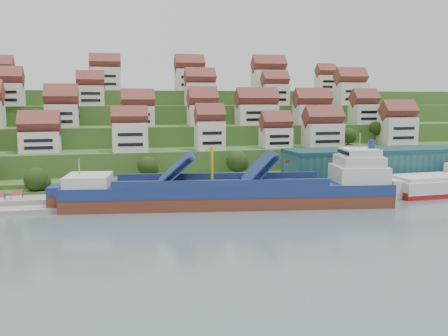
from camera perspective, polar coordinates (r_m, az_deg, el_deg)
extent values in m
plane|color=slate|center=(129.95, 0.99, -4.33)|extent=(300.00, 300.00, 0.00)
cube|color=gray|center=(149.71, 6.99, -2.34)|extent=(180.00, 14.00, 2.20)
cube|color=gray|center=(140.14, -24.05, -3.92)|extent=(45.00, 20.00, 1.00)
cube|color=#2D4C1E|center=(212.92, -4.79, 0.96)|extent=(260.00, 128.00, 4.00)
cube|color=#2D4C1E|center=(217.45, -5.00, 2.03)|extent=(260.00, 118.00, 11.00)
cube|color=#2D4C1E|center=(225.01, -5.32, 3.12)|extent=(260.00, 102.00, 18.00)
cube|color=#2D4C1E|center=(232.66, -5.61, 4.13)|extent=(260.00, 86.00, 25.00)
cube|color=#2D4C1E|center=(241.40, -5.91, 4.97)|extent=(260.00, 68.00, 31.00)
cube|color=silver|center=(165.79, -20.27, 2.81)|extent=(11.86, 8.57, 6.52)
cube|color=silver|center=(160.23, -10.71, 3.47)|extent=(10.89, 7.03, 9.16)
cube|color=silver|center=(162.76, -1.65, 3.71)|extent=(8.97, 7.62, 9.36)
cube|color=silver|center=(171.73, 5.92, 3.45)|extent=(9.83, 7.73, 6.75)
cube|color=silver|center=(176.70, 11.21, 3.69)|extent=(12.66, 8.26, 8.13)
cube|color=silver|center=(193.93, 19.20, 4.03)|extent=(12.08, 8.31, 9.93)
cube|color=silver|center=(177.82, -18.02, 5.68)|extent=(10.53, 8.98, 7.77)
cube|color=silver|center=(176.86, -9.81, 5.83)|extent=(10.86, 7.90, 7.07)
cube|color=silver|center=(179.35, -2.46, 6.01)|extent=(9.98, 8.56, 7.38)
cube|color=silver|center=(188.51, 3.75, 6.10)|extent=(14.90, 8.36, 7.47)
cube|color=silver|center=(192.57, 10.03, 6.03)|extent=(13.23, 8.18, 7.43)
cube|color=silver|center=(202.79, 15.69, 5.95)|extent=(9.62, 8.04, 7.49)
cube|color=silver|center=(193.22, -23.53, 7.67)|extent=(10.89, 7.86, 8.02)
cube|color=silver|center=(192.56, -14.97, 7.97)|extent=(9.65, 7.30, 7.42)
cube|color=silver|center=(197.12, -2.75, 8.41)|extent=(11.29, 7.79, 8.75)
cube|color=silver|center=(203.74, 5.83, 8.31)|extent=(10.19, 7.14, 8.40)
cube|color=silver|center=(219.58, 14.22, 8.19)|extent=(12.26, 8.47, 9.31)
cube|color=silver|center=(212.42, -13.39, 9.86)|extent=(11.89, 7.51, 9.32)
cube|color=silver|center=(213.12, -3.95, 9.99)|extent=(11.78, 8.15, 8.94)
cube|color=silver|center=(222.14, 5.11, 9.90)|extent=(13.86, 8.73, 8.98)
cube|color=silver|center=(236.67, 11.54, 9.44)|extent=(8.48, 7.05, 7.33)
ellipsoid|color=#233A13|center=(155.52, 1.47, 0.78)|extent=(6.79, 6.79, 6.79)
ellipsoid|color=#233A13|center=(151.08, -8.74, 0.24)|extent=(5.94, 5.94, 5.94)
ellipsoid|color=#233A13|center=(187.70, 14.02, 3.65)|extent=(5.64, 5.64, 5.64)
ellipsoid|color=#233A13|center=(192.71, 16.88, 4.43)|extent=(4.66, 4.66, 4.66)
ellipsoid|color=#233A13|center=(198.80, 9.71, 6.79)|extent=(5.33, 5.33, 5.33)
ellipsoid|color=#233A13|center=(183.88, -20.67, 5.60)|extent=(5.27, 5.27, 5.27)
ellipsoid|color=#233A13|center=(181.38, -17.14, 6.11)|extent=(5.64, 5.64, 5.64)
ellipsoid|color=#233A13|center=(200.52, -1.65, 9.03)|extent=(6.01, 6.01, 6.01)
ellipsoid|color=#233A13|center=(210.17, 5.40, 8.30)|extent=(5.37, 5.37, 5.37)
ellipsoid|color=#233A13|center=(208.82, 5.98, 8.04)|extent=(4.08, 4.08, 4.08)
ellipsoid|color=#233A13|center=(144.83, -20.66, -1.26)|extent=(6.58, 6.58, 6.58)
ellipsoid|color=#233A13|center=(143.72, -14.86, -1.15)|extent=(4.21, 4.21, 4.21)
cube|color=#1F5055|center=(164.38, 17.29, 0.43)|extent=(60.00, 15.00, 10.00)
cylinder|color=gray|center=(143.57, 6.97, -0.71)|extent=(0.16, 0.16, 8.00)
cube|color=maroon|center=(143.30, 7.21, 0.72)|extent=(1.20, 0.05, 0.80)
cube|color=white|center=(137.91, -24.23, -3.43)|extent=(2.40, 2.20, 2.20)
cube|color=white|center=(138.66, -22.49, -3.28)|extent=(2.40, 2.20, 2.20)
cube|color=#5E2C1C|center=(129.28, 0.53, -3.94)|extent=(84.70, 25.24, 5.37)
cube|color=navy|center=(128.59, 0.53, -2.37)|extent=(84.71, 25.37, 2.79)
cube|color=silver|center=(129.73, -15.24, -1.35)|extent=(12.44, 13.70, 2.79)
cube|color=#262628|center=(128.17, -0.42, -1.77)|extent=(54.69, 18.84, 0.32)
cube|color=navy|center=(127.25, -5.73, -0.21)|extent=(9.72, 12.92, 7.42)
cube|color=navy|center=(128.71, 3.87, -0.10)|extent=(9.32, 12.86, 7.84)
cylinder|color=gold|center=(127.32, -1.39, 0.32)|extent=(0.86, 0.86, 9.66)
cube|color=silver|center=(135.61, 15.14, -0.64)|extent=(14.56, 14.02, 4.29)
cube|color=silver|center=(135.16, 15.19, 0.80)|extent=(12.25, 12.43, 2.68)
cube|color=silver|center=(134.91, 15.22, 1.75)|extent=(9.93, 10.83, 1.93)
cylinder|color=navy|center=(135.86, 16.53, 2.61)|extent=(1.95, 1.95, 2.36)
cube|color=maroon|center=(158.77, 23.73, -2.53)|extent=(32.83, 13.43, 2.80)
cube|color=silver|center=(158.39, 23.78, -1.69)|extent=(32.84, 13.55, 3.44)
cube|color=silver|center=(158.07, 23.82, -0.92)|extent=(31.16, 12.17, 1.29)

